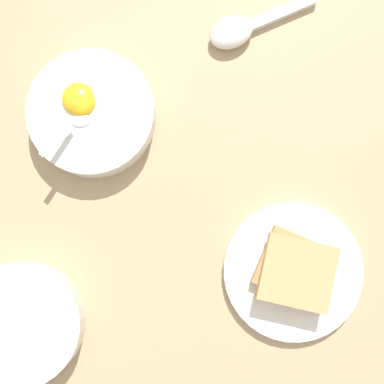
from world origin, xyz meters
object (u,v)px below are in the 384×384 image
Objects in this scene: soup_spoon at (241,29)px; egg_bowl at (92,113)px; congee_bowl at (21,324)px; toast_sandwich at (296,270)px; toast_plate at (293,271)px.

egg_bowl is at bearing -153.75° from soup_spoon.
congee_bowl reaches higher than soup_spoon.
egg_bowl is 0.33m from toast_sandwich.
soup_spoon is at bearing 96.47° from toast_plate.
congee_bowl is at bearing -130.65° from soup_spoon.
egg_bowl is at bearing 67.97° from congee_bowl.
toast_plate is 1.57× the size of toast_sandwich.
egg_bowl is at bearing 137.40° from toast_sandwich.
toast_plate is 1.15× the size of soup_spoon.
egg_bowl reaches higher than congee_bowl.
toast_sandwich is at bearing -83.54° from soup_spoon.
egg_bowl is 1.05× the size of soup_spoon.
soup_spoon is at bearing 49.35° from congee_bowl.
toast_plate is 1.16× the size of congee_bowl.
congee_bowl is at bearing -112.03° from egg_bowl.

